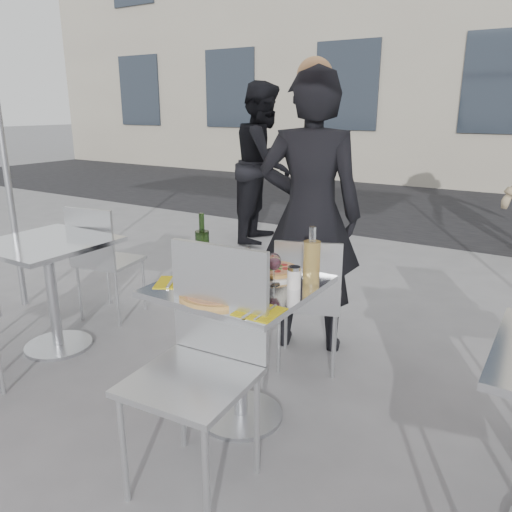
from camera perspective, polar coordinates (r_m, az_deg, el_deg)
The scene contains 21 objects.
ground at distance 2.78m, azimuth -1.74°, elevation -17.85°, with size 80.00×80.00×0.00m, color slate.
street_asphalt at distance 8.63m, azimuth 23.19°, elevation 4.83°, with size 24.00×5.00×0.00m, color black.
main_table at distance 2.51m, azimuth -1.84°, elevation -7.65°, with size 0.72×0.72×0.75m.
side_table_left at distance 3.52m, azimuth -22.52°, elevation -1.71°, with size 0.72×0.72×0.75m.
chair_far at distance 3.00m, azimuth 6.01°, elevation -4.30°, with size 0.50×0.51×0.85m.
chair_near at distance 2.12m, azimuth -5.92°, elevation -10.49°, with size 0.50×0.51×1.02m.
side_chair_lfar at distance 3.88m, azimuth -17.27°, elevation 0.23°, with size 0.47×0.48×0.89m.
woman_diner at distance 3.23m, azimuth 6.21°, elevation 4.63°, with size 0.66×0.43×1.81m, color black.
pedestrian_a at distance 6.00m, azimuth 0.90°, elevation 10.52°, with size 0.90×0.70×1.86m, color black.
pizza_near at distance 2.27m, azimuth -4.39°, elevation -4.33°, with size 0.35×0.35×0.02m.
pizza_far at distance 2.57m, azimuth 1.89°, elevation -1.66°, with size 0.30×0.30×0.03m.
salad_plate at distance 2.44m, azimuth -0.62°, elevation -2.17°, with size 0.22×0.22×0.09m.
wine_bottle at distance 2.65m, azimuth -6.15°, elevation 1.04°, with size 0.07×0.08×0.29m.
carafe at distance 2.37m, azimuth 6.38°, elevation -0.72°, with size 0.08×0.08×0.29m.
sugar_shaker at distance 2.35m, azimuth 4.36°, elevation -2.48°, with size 0.06×0.06×0.11m.
wineglass_white_a at distance 2.43m, azimuth -3.49°, elevation -0.45°, with size 0.07×0.07×0.16m.
wineglass_white_b at distance 2.48m, azimuth -1.04°, elevation -0.07°, with size 0.07×0.07×0.16m.
wineglass_red_a at distance 2.37m, azimuth -0.26°, elevation -0.85°, with size 0.07×0.07×0.16m.
wineglass_red_b at distance 2.38m, azimuth 2.08°, elevation -0.80°, with size 0.07×0.07×0.16m.
napkin_left at distance 2.47m, azimuth -9.23°, elevation -2.96°, with size 0.24×0.24×0.01m.
napkin_right at distance 2.10m, azimuth 0.41°, elevation -6.33°, with size 0.18×0.20×0.01m.
Camera 1 is at (1.29, -1.89, 1.57)m, focal length 35.00 mm.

